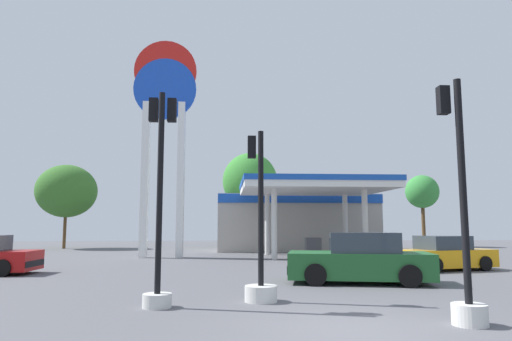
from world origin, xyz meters
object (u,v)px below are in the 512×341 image
(station_pole_sign, at_px, (164,118))
(tree_2, at_px, (422,192))
(traffic_signal_1, at_px, (159,220))
(tree_0, at_px, (67,191))
(car_2, at_px, (360,260))
(tree_1, at_px, (250,181))
(traffic_signal_3, at_px, (260,260))
(car_0, at_px, (445,254))
(traffic_signal_0, at_px, (464,250))

(station_pole_sign, bearing_deg, tree_2, 29.05)
(traffic_signal_1, distance_m, tree_2, 32.90)
(tree_0, bearing_deg, traffic_signal_1, -66.89)
(car_2, relative_size, tree_1, 0.59)
(station_pole_sign, relative_size, tree_2, 2.10)
(station_pole_sign, xyz_separation_m, traffic_signal_3, (4.54, -15.13, -7.11))
(car_0, height_order, tree_1, tree_1)
(station_pole_sign, relative_size, tree_1, 1.59)
(car_2, relative_size, traffic_signal_3, 1.13)
(traffic_signal_1, relative_size, tree_1, 0.62)
(car_2, distance_m, tree_1, 25.15)
(car_2, bearing_deg, traffic_signal_0, -88.04)
(station_pole_sign, distance_m, car_2, 16.09)
(traffic_signal_1, distance_m, traffic_signal_3, 2.66)
(traffic_signal_0, distance_m, tree_2, 32.04)
(car_2, relative_size, tree_0, 0.73)
(tree_1, bearing_deg, station_pole_sign, -114.27)
(tree_0, height_order, tree_2, tree_0)
(traffic_signal_1, xyz_separation_m, tree_1, (3.60, 28.48, 3.64))
(car_0, distance_m, traffic_signal_0, 11.07)
(traffic_signal_1, bearing_deg, car_2, 33.65)
(car_0, height_order, car_2, car_2)
(tree_0, bearing_deg, car_0, -39.94)
(traffic_signal_3, height_order, tree_2, tree_2)
(station_pole_sign, relative_size, tree_0, 1.95)
(tree_1, bearing_deg, tree_0, -170.55)
(traffic_signal_0, height_order, traffic_signal_1, traffic_signal_1)
(traffic_signal_0, bearing_deg, car_0, 65.55)
(car_0, xyz_separation_m, tree_1, (-7.07, 20.68, 4.97))
(car_0, relative_size, car_2, 0.88)
(station_pole_sign, xyz_separation_m, car_2, (8.02, -11.84, -7.37))
(traffic_signal_0, height_order, tree_2, tree_2)
(traffic_signal_0, bearing_deg, tree_2, 67.33)
(traffic_signal_0, distance_m, traffic_signal_1, 6.52)
(traffic_signal_3, distance_m, tree_2, 31.19)
(station_pole_sign, bearing_deg, car_2, -55.88)
(station_pole_sign, height_order, traffic_signal_0, station_pole_sign)
(traffic_signal_1, bearing_deg, tree_0, 113.11)
(station_pole_sign, height_order, car_0, station_pole_sign)
(traffic_signal_1, bearing_deg, traffic_signal_0, -20.31)
(traffic_signal_3, bearing_deg, car_0, 40.97)
(station_pole_sign, height_order, tree_1, station_pole_sign)
(traffic_signal_3, xyz_separation_m, tree_1, (1.20, 27.86, 4.62))
(car_0, bearing_deg, tree_0, 140.06)
(car_0, relative_size, tree_1, 0.52)
(car_0, distance_m, tree_0, 28.66)
(car_0, distance_m, traffic_signal_3, 10.96)
(tree_1, bearing_deg, traffic_signal_0, -85.36)
(traffic_signal_0, relative_size, traffic_signal_1, 0.95)
(traffic_signal_1, relative_size, tree_2, 0.82)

